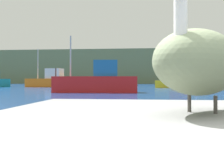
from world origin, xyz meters
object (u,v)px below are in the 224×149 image
Objects in this scene: fishing_boat_red at (97,82)px; fishing_boat_yellow at (180,82)px; pelican at (199,61)px; fishing_boat_orange at (52,81)px.

fishing_boat_yellow is at bearing -124.81° from fishing_boat_red.
fishing_boat_red is (-4.49, 21.88, -0.35)m from pelican.
fishing_boat_red is 1.07× the size of fishing_boat_yellow.
fishing_boat_orange is at bearing -179.07° from fishing_boat_yellow.
fishing_boat_red is at bearing -115.92° from fishing_boat_yellow.
fishing_boat_orange reaches higher than pelican.
fishing_boat_red is 0.96× the size of fishing_boat_orange.
fishing_boat_orange is (-8.76, 15.27, -0.03)m from fishing_boat_red.
pelican is 0.22× the size of fishing_boat_yellow.
pelican is 0.20× the size of fishing_boat_orange.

